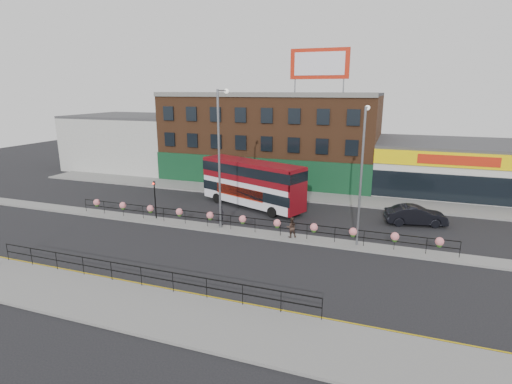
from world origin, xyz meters
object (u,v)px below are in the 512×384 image
(pedestrian_b, at_px, (291,227))
(lamp_column_east, at_px, (362,165))
(lamp_column_west, at_px, (220,148))
(double_decker_bus, at_px, (252,179))
(car, at_px, (416,215))
(pedestrian_a, at_px, (221,215))

(pedestrian_b, xyz_separation_m, lamp_column_east, (4.69, 0.34, 4.86))
(lamp_column_west, bearing_deg, double_decker_bus, 87.96)
(car, xyz_separation_m, lamp_column_west, (-14.42, -6.12, 5.64))
(lamp_column_west, bearing_deg, car, 22.99)
(car, xyz_separation_m, pedestrian_b, (-8.65, -6.60, 0.13))
(car, distance_m, lamp_column_east, 8.93)
(double_decker_bus, xyz_separation_m, pedestrian_b, (5.55, -6.76, -1.74))
(pedestrian_a, xyz_separation_m, lamp_column_east, (10.62, -0.27, 4.74))
(car, distance_m, lamp_column_west, 16.65)
(double_decker_bus, distance_m, pedestrian_a, 6.37)
(pedestrian_b, bearing_deg, car, -167.90)
(lamp_column_west, height_order, lamp_column_east, lamp_column_west)
(pedestrian_a, height_order, lamp_column_west, lamp_column_west)
(lamp_column_east, bearing_deg, lamp_column_west, 179.20)
(double_decker_bus, height_order, lamp_column_east, lamp_column_east)
(pedestrian_a, bearing_deg, double_decker_bus, 0.28)
(lamp_column_west, bearing_deg, lamp_column_east, -0.80)
(double_decker_bus, height_order, car, double_decker_bus)
(double_decker_bus, xyz_separation_m, lamp_column_east, (10.24, -6.42, 3.12))
(pedestrian_b, relative_size, lamp_column_east, 0.16)
(double_decker_bus, height_order, lamp_column_west, lamp_column_west)
(car, xyz_separation_m, pedestrian_a, (-14.57, -6.00, 0.26))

